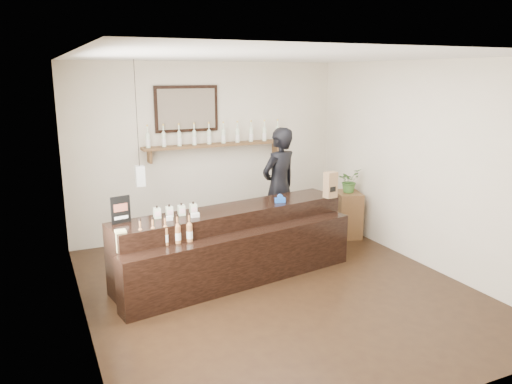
{
  "coord_description": "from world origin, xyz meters",
  "views": [
    {
      "loc": [
        -2.63,
        -5.15,
        2.62
      ],
      "look_at": [
        0.04,
        0.7,
        1.09
      ],
      "focal_mm": 35.0,
      "sensor_mm": 36.0,
      "label": 1
    }
  ],
  "objects": [
    {
      "name": "counter",
      "position": [
        -0.31,
        0.58,
        0.43
      ],
      "size": [
        3.29,
        1.4,
        1.06
      ],
      "color": "black",
      "rests_on": "ground"
    },
    {
      "name": "side_cabinet",
      "position": [
        2.0,
        1.38,
        0.37
      ],
      "size": [
        0.51,
        0.6,
        0.74
      ],
      "color": "brown",
      "rests_on": "ground"
    },
    {
      "name": "ground",
      "position": [
        0.0,
        0.0,
        0.0
      ],
      "size": [
        5.0,
        5.0,
        0.0
      ],
      "primitive_type": "plane",
      "color": "black",
      "rests_on": "ground"
    },
    {
      "name": "potted_plant",
      "position": [
        2.0,
        1.38,
        0.93
      ],
      "size": [
        0.43,
        0.4,
        0.39
      ],
      "primitive_type": "imported",
      "rotation": [
        0.0,
        0.0,
        0.33
      ],
      "color": "#396227",
      "rests_on": "side_cabinet"
    },
    {
      "name": "tape_dispenser",
      "position": [
        0.4,
        0.7,
        0.95
      ],
      "size": [
        0.15,
        0.08,
        0.12
      ],
      "color": "#194DB2",
      "rests_on": "counter"
    },
    {
      "name": "paper_bag",
      "position": [
        1.17,
        0.65,
        1.09
      ],
      "size": [
        0.18,
        0.15,
        0.37
      ],
      "color": "#936646",
      "rests_on": "counter"
    },
    {
      "name": "back_wall_decor",
      "position": [
        -0.16,
        2.37,
        1.76
      ],
      "size": [
        2.66,
        0.96,
        1.69
      ],
      "color": "brown",
      "rests_on": "ground"
    },
    {
      "name": "room_shell",
      "position": [
        0.0,
        0.0,
        1.7
      ],
      "size": [
        5.0,
        5.0,
        5.0
      ],
      "color": "beige",
      "rests_on": "ground"
    },
    {
      "name": "promo_sign",
      "position": [
        -1.74,
        0.62,
        1.07
      ],
      "size": [
        0.23,
        0.07,
        0.33
      ],
      "color": "black",
      "rests_on": "counter"
    },
    {
      "name": "shopkeeper",
      "position": [
        0.82,
        1.55,
        1.03
      ],
      "size": [
        0.87,
        0.72,
        2.07
      ],
      "primitive_type": "imported",
      "rotation": [
        0.0,
        0.0,
        3.48
      ],
      "color": "black",
      "rests_on": "ground"
    }
  ]
}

